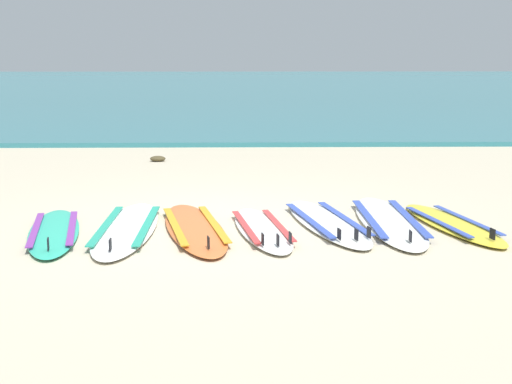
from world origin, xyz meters
name	(u,v)px	position (x,y,z in m)	size (l,w,h in m)	color
ground_plane	(222,226)	(0.00, 0.00, 0.00)	(80.00, 80.00, 0.00)	#C1B599
sea	(239,84)	(0.00, 36.52, 0.05)	(80.00, 60.00, 0.10)	teal
surfboard_0	(54,232)	(-1.78, -0.36, 0.04)	(0.93, 2.14, 0.18)	#2DB793
surfboard_1	(127,228)	(-1.03, -0.23, 0.04)	(0.64, 2.47, 0.18)	white
surfboard_2	(195,228)	(-0.29, -0.23, 0.04)	(1.08, 2.43, 0.18)	orange
surfboard_3	(262,229)	(0.44, -0.30, 0.04)	(0.83, 2.06, 0.18)	white
surfboard_4	(327,222)	(1.18, 0.00, 0.04)	(1.05, 2.38, 0.18)	silver
surfboard_5	(389,221)	(1.89, 0.04, 0.04)	(0.64, 2.53, 0.18)	silver
surfboard_6	(452,224)	(2.57, -0.12, 0.04)	(0.92, 2.08, 0.18)	yellow
seaweed_clump_near_shoreline	(158,159)	(-1.29, 4.69, 0.05)	(0.28, 0.22, 0.10)	#4C4228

